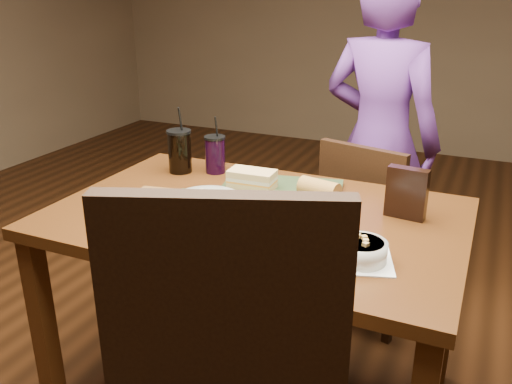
% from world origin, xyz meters
% --- Properties ---
extents(dining_table, '(1.30, 0.85, 0.75)m').
position_xyz_m(dining_table, '(0.00, 0.00, 0.66)').
color(dining_table, '#4A270E').
rests_on(dining_table, ground).
extents(chair_far, '(0.45, 0.46, 0.85)m').
position_xyz_m(chair_far, '(0.21, 0.62, 0.47)').
color(chair_far, black).
rests_on(chair_far, ground).
extents(diner, '(0.62, 0.47, 1.53)m').
position_xyz_m(diner, '(0.19, 0.95, 0.76)').
color(diner, '#5C2C79').
rests_on(diner, ground).
extents(tray_near, '(0.48, 0.41, 0.02)m').
position_xyz_m(tray_near, '(-0.14, -0.15, 0.76)').
color(tray_near, '#2D3D22').
rests_on(tray_near, dining_table).
extents(tray_far, '(0.48, 0.40, 0.02)m').
position_xyz_m(tray_far, '(0.01, 0.17, 0.76)').
color(tray_far, '#2D3D22').
rests_on(tray_far, dining_table).
extents(salad_bowl, '(0.21, 0.21, 0.07)m').
position_xyz_m(salad_bowl, '(-0.11, -0.12, 0.80)').
color(salad_bowl, silver).
rests_on(salad_bowl, tray_near).
extents(soup_bowl, '(0.21, 0.21, 0.07)m').
position_xyz_m(soup_bowl, '(0.39, -0.19, 0.78)').
color(soup_bowl, white).
rests_on(soup_bowl, dining_table).
extents(sandwich_near, '(0.12, 0.09, 0.05)m').
position_xyz_m(sandwich_near, '(-0.30, -0.12, 0.79)').
color(sandwich_near, '#593819').
rests_on(sandwich_near, tray_near).
extents(sandwich_far, '(0.16, 0.10, 0.06)m').
position_xyz_m(sandwich_far, '(-0.09, 0.16, 0.80)').
color(sandwich_far, tan).
rests_on(sandwich_far, tray_far).
extents(baguette_near, '(0.14, 0.09, 0.07)m').
position_xyz_m(baguette_near, '(-0.01, -0.25, 0.80)').
color(baguette_near, '#AD7533').
rests_on(baguette_near, tray_near).
extents(baguette_far, '(0.15, 0.10, 0.07)m').
position_xyz_m(baguette_far, '(0.16, 0.15, 0.80)').
color(baguette_far, '#AD7533').
rests_on(baguette_far, tray_far).
extents(cup_cola, '(0.09, 0.09, 0.26)m').
position_xyz_m(cup_cola, '(-0.43, 0.25, 0.83)').
color(cup_cola, black).
rests_on(cup_cola, dining_table).
extents(cup_berry, '(0.08, 0.08, 0.22)m').
position_xyz_m(cup_berry, '(-0.31, 0.30, 0.82)').
color(cup_berry, black).
rests_on(cup_berry, dining_table).
extents(chip_bag, '(0.13, 0.05, 0.16)m').
position_xyz_m(chip_bag, '(0.44, 0.15, 0.83)').
color(chip_bag, black).
rests_on(chip_bag, dining_table).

